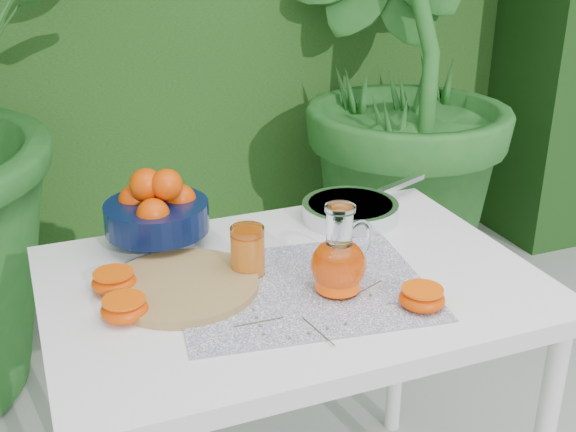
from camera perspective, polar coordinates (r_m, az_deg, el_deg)
name	(u,v)px	position (r m, az deg, el deg)	size (l,w,h in m)	color
potted_plant_right	(393,72)	(2.79, 8.26, 11.21)	(1.76, 1.76, 1.76)	#205E20
white_table	(291,311)	(1.53, 0.28, -7.55)	(1.00, 0.70, 0.75)	white
placemat	(301,288)	(1.45, 1.07, -5.71)	(0.49, 0.38, 0.00)	#0B1040
cutting_board	(183,286)	(1.46, -8.28, -5.48)	(0.30, 0.30, 0.02)	#A18248
fruit_bowl	(157,210)	(1.63, -10.33, 0.47)	(0.29, 0.29, 0.18)	black
juice_pitcher	(339,262)	(1.41, 4.07, -3.63)	(0.17, 0.15, 0.18)	white
juice_tumbler	(248,252)	(1.48, -3.20, -2.83)	(0.08, 0.08, 0.10)	white
saute_pan	(351,210)	(1.76, 5.02, 0.50)	(0.43, 0.31, 0.04)	silver
orange_halves	(219,296)	(1.39, -5.45, -6.29)	(0.64, 0.38, 0.04)	#E53B02
thyme_sprigs	(316,313)	(1.36, 2.24, -7.64)	(0.33, 0.22, 0.01)	#503B24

